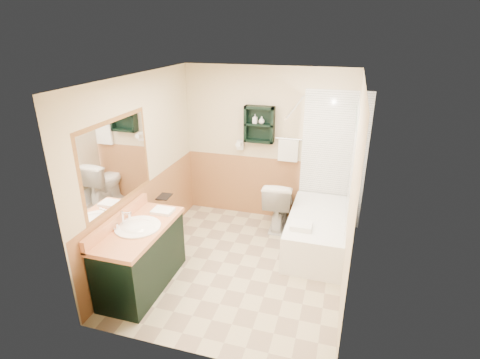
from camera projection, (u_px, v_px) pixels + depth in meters
name	position (u px, v px, depth m)	size (l,w,h in m)	color
floor	(239.00, 265.00, 4.92)	(3.00, 3.00, 0.00)	#C6B790
back_wall	(267.00, 145.00, 5.82)	(2.60, 0.04, 2.40)	#F0E5BC
left_wall	(141.00, 170.00, 4.81)	(0.04, 3.00, 2.40)	#F0E5BC
right_wall	(354.00, 194.00, 4.12)	(0.04, 3.00, 2.40)	#F0E5BC
ceiling	(239.00, 76.00, 4.01)	(2.60, 3.00, 0.04)	white
wainscot_left	(148.00, 218.00, 5.07)	(2.98, 2.98, 1.00)	#B27748
wainscot_back	(265.00, 187.00, 6.05)	(2.58, 2.58, 1.00)	#B27748
mirror_frame	(117.00, 162.00, 4.20)	(1.30, 1.30, 1.00)	olive
mirror_glass	(117.00, 162.00, 4.20)	(1.20, 1.20, 0.90)	white
tile_right	(350.00, 181.00, 4.86)	(1.50, 1.50, 2.10)	white
tile_back	(333.00, 161.00, 5.57)	(0.95, 0.95, 2.10)	white
tile_accent	(357.00, 116.00, 4.54)	(1.50, 1.50, 0.10)	#14462A
wall_shelf	(259.00, 124.00, 5.61)	(0.45, 0.15, 0.55)	black
hair_dryer	(241.00, 145.00, 5.84)	(0.10, 0.24, 0.18)	white
towel_bar	(289.00, 139.00, 5.61)	(0.40, 0.06, 0.40)	white
curtain_rod	(296.00, 105.00, 4.69)	(0.03, 0.03, 1.60)	silver
shower_curtain	(295.00, 164.00, 5.17)	(1.05, 1.05, 1.70)	beige
vanity	(141.00, 257.00, 4.40)	(0.59, 1.25, 0.79)	black
bathtub	(317.00, 232.00, 5.21)	(0.78, 1.50, 0.52)	white
toilet	(279.00, 204.00, 5.76)	(0.44, 0.78, 0.77)	white
counter_towel	(163.00, 211.00, 4.59)	(0.25, 0.20, 0.04)	white
vanity_book	(158.00, 189.00, 4.98)	(0.17, 0.02, 0.22)	black
tub_towel	(301.00, 226.00, 4.77)	(0.27, 0.22, 0.07)	white
soap_bottle_a	(255.00, 121.00, 5.60)	(0.06, 0.14, 0.06)	white
soap_bottle_b	(262.00, 121.00, 5.57)	(0.09, 0.11, 0.09)	white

